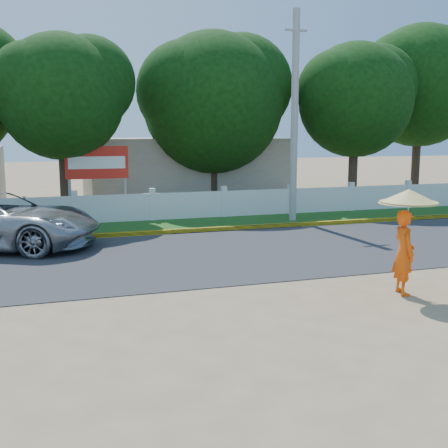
# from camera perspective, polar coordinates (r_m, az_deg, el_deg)

# --- Properties ---
(ground) EXTENTS (120.00, 120.00, 0.00)m
(ground) POSITION_cam_1_polar(r_m,az_deg,el_deg) (12.10, 2.97, -7.56)
(ground) COLOR #9E8460
(ground) RESTS_ON ground
(road) EXTENTS (60.00, 7.00, 0.02)m
(road) POSITION_cam_1_polar(r_m,az_deg,el_deg) (16.24, -2.75, -3.13)
(road) COLOR #38383A
(road) RESTS_ON ground
(grass_verge) EXTENTS (60.00, 3.50, 0.03)m
(grass_verge) POSITION_cam_1_polar(r_m,az_deg,el_deg) (21.25, -6.50, -0.20)
(grass_verge) COLOR #2D601E
(grass_verge) RESTS_ON ground
(curb) EXTENTS (40.00, 0.18, 0.16)m
(curb) POSITION_cam_1_polar(r_m,az_deg,el_deg) (19.60, -5.50, -0.79)
(curb) COLOR yellow
(curb) RESTS_ON ground
(fence) EXTENTS (40.00, 0.10, 1.10)m
(fence) POSITION_cam_1_polar(r_m,az_deg,el_deg) (22.58, -7.27, 1.72)
(fence) COLOR silver
(fence) RESTS_ON ground
(building_near) EXTENTS (10.00, 6.00, 3.20)m
(building_near) POSITION_cam_1_polar(r_m,az_deg,el_deg) (29.74, -4.11, 5.62)
(building_near) COLOR #B7AD99
(building_near) RESTS_ON ground
(utility_pole) EXTENTS (0.28, 0.28, 8.13)m
(utility_pole) POSITION_cam_1_polar(r_m,az_deg,el_deg) (22.39, 7.17, 10.68)
(utility_pole) COLOR #979694
(utility_pole) RESTS_ON ground
(monk_with_parasol) EXTENTS (1.27, 1.27, 2.31)m
(monk_with_parasol) POSITION_cam_1_polar(r_m,az_deg,el_deg) (12.71, 18.02, -0.22)
(monk_with_parasol) COLOR #F2510C
(monk_with_parasol) RESTS_ON ground
(billboard) EXTENTS (2.50, 0.13, 2.95)m
(billboard) POSITION_cam_1_polar(r_m,az_deg,el_deg) (23.23, -12.78, 5.72)
(billboard) COLOR gray
(billboard) RESTS_ON ground
(tree_row) EXTENTS (33.57, 8.06, 9.11)m
(tree_row) POSITION_cam_1_polar(r_m,az_deg,el_deg) (26.05, -3.41, 12.76)
(tree_row) COLOR #473828
(tree_row) RESTS_ON ground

